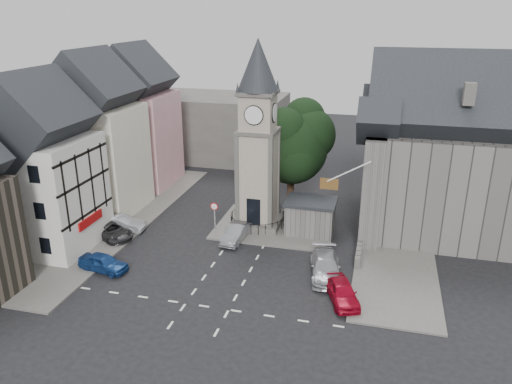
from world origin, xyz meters
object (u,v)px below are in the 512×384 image
(car_west_blue, at_px, (103,263))
(stone_shelter, at_px, (310,217))
(car_east_red, at_px, (342,292))
(clock_tower, at_px, (258,138))
(pedestrian, at_px, (387,235))

(car_west_blue, bearing_deg, stone_shelter, -44.77)
(stone_shelter, distance_m, car_east_red, 10.76)
(clock_tower, xyz_separation_m, stone_shelter, (4.80, -0.49, -6.57))
(stone_shelter, xyz_separation_m, car_west_blue, (-13.88, -10.40, -0.89))
(pedestrian, bearing_deg, car_east_red, 54.68)
(car_east_red, distance_m, pedestrian, 10.15)
(car_east_red, bearing_deg, car_west_blue, 160.64)
(stone_shelter, height_order, car_west_blue, stone_shelter)
(clock_tower, height_order, stone_shelter, clock_tower)
(car_west_blue, relative_size, car_east_red, 0.92)
(clock_tower, height_order, car_east_red, clock_tower)
(car_west_blue, xyz_separation_m, pedestrian, (20.39, 10.08, 0.12))
(car_west_blue, relative_size, pedestrian, 2.47)
(pedestrian, bearing_deg, stone_shelter, -22.06)
(stone_shelter, relative_size, car_west_blue, 1.11)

